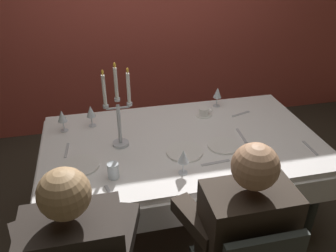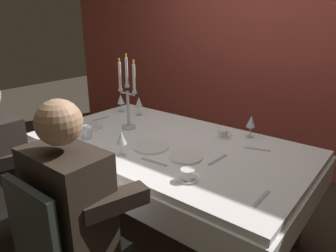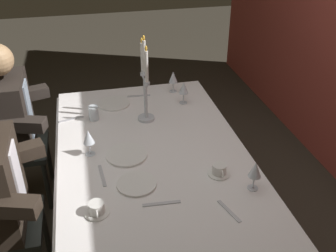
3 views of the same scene
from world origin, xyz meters
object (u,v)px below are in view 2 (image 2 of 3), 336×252
dinner_plate_2 (88,127)px  coffee_cup_0 (188,175)px  water_tumbler_0 (87,132)px  seated_diner_1 (67,202)px  wine_glass_3 (139,103)px  candelabra (128,99)px  dining_table (169,157)px  wine_glass_0 (121,139)px  wine_glass_1 (251,122)px  coffee_cup_1 (223,134)px  dinner_plate_0 (151,147)px  dinner_plate_1 (186,157)px  wine_glass_2 (121,100)px

dinner_plate_2 → coffee_cup_0: size_ratio=1.73×
water_tumbler_0 → seated_diner_1: (0.58, -0.57, -0.05)m
seated_diner_1 → wine_glass_3: bearing=119.2°
candelabra → coffee_cup_0: (0.84, -0.39, -0.21)m
wine_glass_3 → seated_diner_1: size_ratio=0.13×
water_tumbler_0 → wine_glass_3: bearing=98.9°
dining_table → water_tumbler_0: 0.61m
wine_glass_0 → candelabra: bearing=130.3°
dining_table → wine_glass_1: (0.41, 0.44, 0.23)m
dinner_plate_2 → wine_glass_0: bearing=-18.5°
dinner_plate_2 → wine_glass_1: size_ratio=1.39×
coffee_cup_1 → seated_diner_1: bearing=-98.3°
coffee_cup_0 → seated_diner_1: 0.62m
dinner_plate_2 → wine_glass_0: wine_glass_0 is taller
wine_glass_1 → water_tumbler_0: (-0.91, -0.75, -0.07)m
dinner_plate_0 → coffee_cup_0: size_ratio=1.82×
wine_glass_0 → wine_glass_1: size_ratio=1.00×
dinner_plate_1 → dinner_plate_2: (-0.94, -0.02, 0.00)m
dinner_plate_2 → seated_diner_1: size_ratio=0.18×
dining_table → dinner_plate_0: dinner_plate_0 is taller
dining_table → dinner_plate_1: (0.25, -0.14, 0.13)m
dinner_plate_0 → seated_diner_1: 0.74m
dinner_plate_1 → seated_diner_1: 0.76m
coffee_cup_0 → wine_glass_0: bearing=-179.7°
candelabra → dinner_plate_1: 0.73m
wine_glass_1 → wine_glass_3: (-1.01, -0.11, 0.00)m
wine_glass_1 → coffee_cup_1: 0.22m
candelabra → water_tumbler_0: (-0.08, -0.34, -0.19)m
dinner_plate_1 → wine_glass_3: (-0.85, 0.48, 0.11)m
wine_glass_0 → water_tumbler_0: bearing=173.2°
wine_glass_1 → dinner_plate_0: bearing=-126.0°
dinner_plate_1 → wine_glass_0: 0.42m
candelabra → wine_glass_0: bearing=-49.7°
dinner_plate_2 → water_tumbler_0: (0.19, -0.15, 0.04)m
wine_glass_2 → dinner_plate_0: bearing=-30.8°
wine_glass_1 → seated_diner_1: size_ratio=0.13×
dinner_plate_1 → water_tumbler_0: 0.77m
dining_table → dinner_plate_1: dinner_plate_1 is taller
wine_glass_3 → water_tumbler_0: bearing=-81.1°
wine_glass_1 → wine_glass_2: same height
dinner_plate_0 → water_tumbler_0: size_ratio=2.47×
dinner_plate_1 → wine_glass_0: (-0.34, -0.22, 0.11)m
wine_glass_1 → wine_glass_2: size_ratio=1.00×
wine_glass_3 → coffee_cup_0: bearing=-34.3°
wine_glass_2 → water_tumbler_0: size_ratio=1.69×
seated_diner_1 → dinner_plate_2: bearing=136.8°
dining_table → wine_glass_0: wine_glass_0 is taller
dining_table → coffee_cup_1: bearing=50.5°
dinner_plate_2 → wine_glass_2: size_ratio=1.39×
wine_glass_2 → coffee_cup_1: bearing=0.3°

